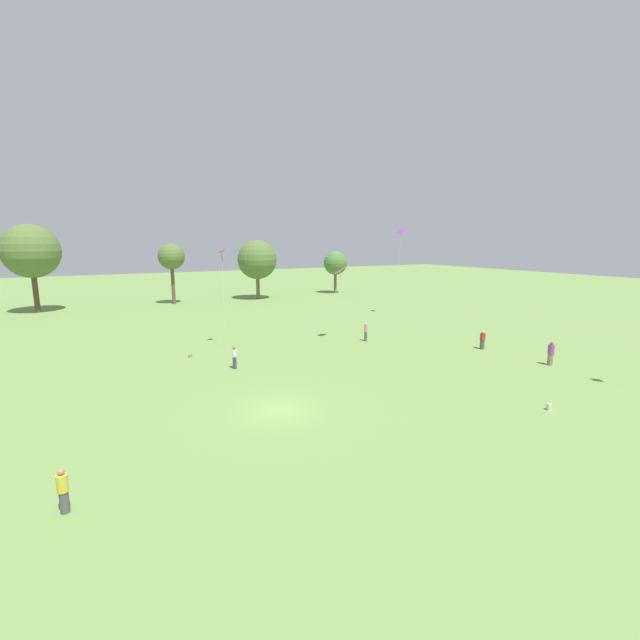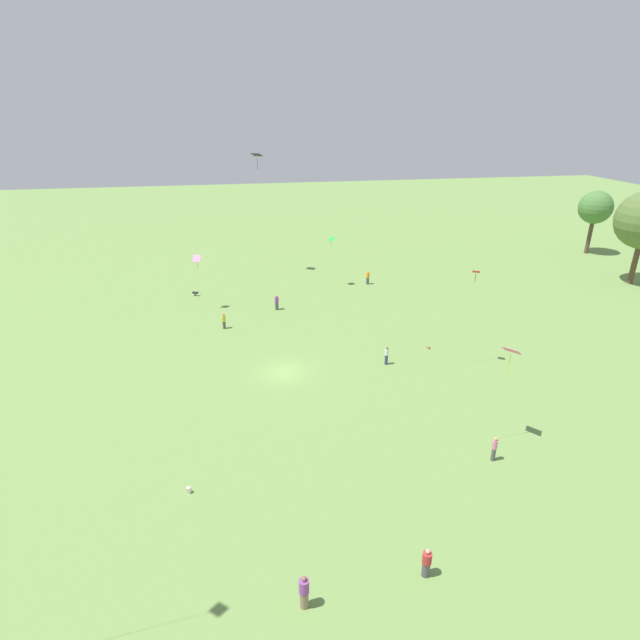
{
  "view_description": "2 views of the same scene",
  "coord_description": "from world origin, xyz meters",
  "px_view_note": "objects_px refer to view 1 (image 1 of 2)",
  "views": [
    {
      "loc": [
        -9.08,
        -21.91,
        9.7
      ],
      "look_at": [
        4.22,
        2.65,
        4.56
      ],
      "focal_mm": 24.0,
      "sensor_mm": 36.0,
      "label": 1
    },
    {
      "loc": [
        38.74,
        -4.02,
        21.56
      ],
      "look_at": [
        2.62,
        2.7,
        5.88
      ],
      "focal_mm": 28.0,
      "sensor_mm": 36.0,
      "label": 2
    }
  ],
  "objects_px": {
    "person_1": "(234,357)",
    "kite_1": "(340,272)",
    "person_3": "(482,340)",
    "person_5": "(551,354)",
    "kite_4": "(222,257)",
    "picnic_bag_0": "(549,407)",
    "kite_5": "(401,235)",
    "picnic_bag_1": "(190,356)",
    "person_0": "(63,491)",
    "person_4": "(366,332)"
  },
  "relations": [
    {
      "from": "person_3",
      "to": "person_5",
      "type": "relative_size",
      "value": 0.89
    },
    {
      "from": "person_1",
      "to": "person_0",
      "type": "bearing_deg",
      "value": -166.3
    },
    {
      "from": "picnic_bag_0",
      "to": "person_1",
      "type": "bearing_deg",
      "value": 129.1
    },
    {
      "from": "kite_5",
      "to": "person_0",
      "type": "bearing_deg",
      "value": -26.66
    },
    {
      "from": "person_5",
      "to": "picnic_bag_1",
      "type": "height_order",
      "value": "person_5"
    },
    {
      "from": "person_3",
      "to": "kite_1",
      "type": "relative_size",
      "value": 0.24
    },
    {
      "from": "picnic_bag_0",
      "to": "person_4",
      "type": "bearing_deg",
      "value": 88.35
    },
    {
      "from": "person_3",
      "to": "person_5",
      "type": "distance_m",
      "value": 6.25
    },
    {
      "from": "kite_5",
      "to": "picnic_bag_1",
      "type": "bearing_deg",
      "value": -47.31
    },
    {
      "from": "kite_5",
      "to": "picnic_bag_0",
      "type": "bearing_deg",
      "value": 3.71
    },
    {
      "from": "person_1",
      "to": "person_4",
      "type": "distance_m",
      "value": 14.5
    },
    {
      "from": "person_4",
      "to": "picnic_bag_0",
      "type": "bearing_deg",
      "value": 176.12
    },
    {
      "from": "kite_5",
      "to": "picnic_bag_1",
      "type": "xyz_separation_m",
      "value": [
        -28.74,
        -8.17,
        -10.38
      ]
    },
    {
      "from": "person_3",
      "to": "kite_4",
      "type": "bearing_deg",
      "value": -66.23
    },
    {
      "from": "picnic_bag_0",
      "to": "picnic_bag_1",
      "type": "bearing_deg",
      "value": 126.27
    },
    {
      "from": "person_0",
      "to": "kite_1",
      "type": "relative_size",
      "value": 0.24
    },
    {
      "from": "person_5",
      "to": "picnic_bag_1",
      "type": "bearing_deg",
      "value": 40.17
    },
    {
      "from": "person_0",
      "to": "person_4",
      "type": "bearing_deg",
      "value": -86.07
    },
    {
      "from": "kite_1",
      "to": "kite_4",
      "type": "bearing_deg",
      "value": -7.21
    },
    {
      "from": "person_0",
      "to": "person_1",
      "type": "height_order",
      "value": "person_1"
    },
    {
      "from": "person_1",
      "to": "kite_4",
      "type": "height_order",
      "value": "kite_4"
    },
    {
      "from": "picnic_bag_1",
      "to": "person_0",
      "type": "bearing_deg",
      "value": -113.68
    },
    {
      "from": "picnic_bag_0",
      "to": "picnic_bag_1",
      "type": "height_order",
      "value": "picnic_bag_0"
    },
    {
      "from": "person_5",
      "to": "picnic_bag_1",
      "type": "relative_size",
      "value": 5.29
    },
    {
      "from": "person_5",
      "to": "kite_4",
      "type": "height_order",
      "value": "kite_4"
    },
    {
      "from": "person_1",
      "to": "picnic_bag_0",
      "type": "xyz_separation_m",
      "value": [
        13.64,
        -16.78,
        -0.7
      ]
    },
    {
      "from": "person_0",
      "to": "person_3",
      "type": "bearing_deg",
      "value": -104.31
    },
    {
      "from": "kite_4",
      "to": "picnic_bag_0",
      "type": "distance_m",
      "value": 28.0
    },
    {
      "from": "person_3",
      "to": "kite_5",
      "type": "xyz_separation_m",
      "value": [
        4.64,
        17.96,
        9.68
      ]
    },
    {
      "from": "picnic_bag_0",
      "to": "picnic_bag_1",
      "type": "relative_size",
      "value": 1.05
    },
    {
      "from": "kite_5",
      "to": "person_1",
      "type": "bearing_deg",
      "value": -36.71
    },
    {
      "from": "kite_1",
      "to": "kite_4",
      "type": "distance_m",
      "value": 11.22
    },
    {
      "from": "person_4",
      "to": "kite_5",
      "type": "xyz_separation_m",
      "value": [
        12.21,
        10.26,
        9.58
      ]
    },
    {
      "from": "person_0",
      "to": "person_5",
      "type": "bearing_deg",
      "value": -114.9
    },
    {
      "from": "person_5",
      "to": "person_1",
      "type": "bearing_deg",
      "value": 46.87
    },
    {
      "from": "person_1",
      "to": "person_5",
      "type": "relative_size",
      "value": 0.91
    },
    {
      "from": "picnic_bag_1",
      "to": "picnic_bag_0",
      "type": "bearing_deg",
      "value": -53.73
    },
    {
      "from": "kite_5",
      "to": "picnic_bag_1",
      "type": "relative_size",
      "value": 31.07
    },
    {
      "from": "person_3",
      "to": "kite_1",
      "type": "distance_m",
      "value": 14.59
    },
    {
      "from": "kite_1",
      "to": "person_1",
      "type": "bearing_deg",
      "value": 26.51
    },
    {
      "from": "person_3",
      "to": "kite_4",
      "type": "xyz_separation_m",
      "value": [
        -20.46,
        11.85,
        7.45
      ]
    },
    {
      "from": "kite_4",
      "to": "picnic_bag_1",
      "type": "bearing_deg",
      "value": 15.1
    },
    {
      "from": "person_3",
      "to": "person_4",
      "type": "xyz_separation_m",
      "value": [
        -7.57,
        7.71,
        0.1
      ]
    },
    {
      "from": "person_1",
      "to": "kite_5",
      "type": "xyz_separation_m",
      "value": [
        26.41,
        13.15,
        9.62
      ]
    },
    {
      "from": "person_4",
      "to": "kite_1",
      "type": "bearing_deg",
      "value": 53.13
    },
    {
      "from": "person_3",
      "to": "kite_4",
      "type": "distance_m",
      "value": 24.79
    },
    {
      "from": "person_3",
      "to": "person_1",
      "type": "bearing_deg",
      "value": -48.64
    },
    {
      "from": "person_4",
      "to": "person_5",
      "type": "bearing_deg",
      "value": -151.9
    },
    {
      "from": "person_0",
      "to": "picnic_bag_1",
      "type": "xyz_separation_m",
      "value": [
        8.51,
        19.41,
        -0.71
      ]
    },
    {
      "from": "person_1",
      "to": "kite_1",
      "type": "height_order",
      "value": "kite_1"
    }
  ]
}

